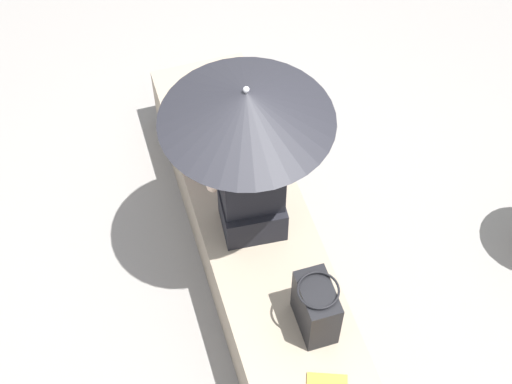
# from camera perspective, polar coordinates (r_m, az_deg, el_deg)

# --- Properties ---
(ground_plane) EXTENTS (14.00, 14.00, 0.00)m
(ground_plane) POSITION_cam_1_polar(r_m,az_deg,el_deg) (4.66, 0.24, -6.10)
(ground_plane) COLOR gray
(stone_bench) EXTENTS (2.84, 0.63, 0.45)m
(stone_bench) POSITION_cam_1_polar(r_m,az_deg,el_deg) (4.46, 0.25, -4.64)
(stone_bench) COLOR gray
(stone_bench) RESTS_ON ground
(person_seated) EXTENTS (0.31, 0.48, 0.90)m
(person_seated) POSITION_cam_1_polar(r_m,az_deg,el_deg) (3.98, -0.27, 0.61)
(person_seated) COLOR black
(person_seated) RESTS_ON stone_bench
(parasol) EXTENTS (0.87, 0.87, 1.06)m
(parasol) POSITION_cam_1_polar(r_m,az_deg,el_deg) (3.60, -0.72, 6.44)
(parasol) COLOR #B7B7BC
(parasol) RESTS_ON stone_bench
(handbag_black) EXTENTS (0.28, 0.21, 0.36)m
(handbag_black) POSITION_cam_1_polar(r_m,az_deg,el_deg) (3.85, 4.51, -8.61)
(handbag_black) COLOR black
(handbag_black) RESTS_ON stone_bench
(tote_bag_canvas) EXTENTS (0.21, 0.18, 0.35)m
(tote_bag_canvas) POSITION_cam_1_polar(r_m,az_deg,el_deg) (4.48, -3.22, 4.23)
(tote_bag_canvas) COLOR #B2333D
(tote_bag_canvas) RESTS_ON stone_bench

